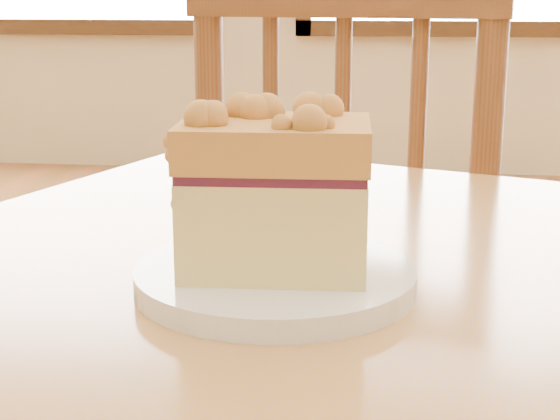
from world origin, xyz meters
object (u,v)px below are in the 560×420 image
at_px(cafe_table_main, 522,415).
at_px(cafe_chair_main, 362,291).
at_px(plate, 275,279).
at_px(cake_slice, 274,187).

height_order(cafe_table_main, cafe_chair_main, cafe_chair_main).
bearing_deg(plate, cake_slice, 176.53).
bearing_deg(cake_slice, cafe_table_main, 10.69).
bearing_deg(cafe_chair_main, cafe_table_main, 112.42).
bearing_deg(plate, cafe_chair_main, 85.33).
bearing_deg(cafe_table_main, cake_slice, -146.98).
relative_size(cafe_table_main, plate, 6.10).
xyz_separation_m(cafe_chair_main, plate, (-0.06, -0.67, 0.25)).
bearing_deg(cafe_table_main, cafe_chair_main, 122.46).
bearing_deg(cake_slice, plate, -5.50).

